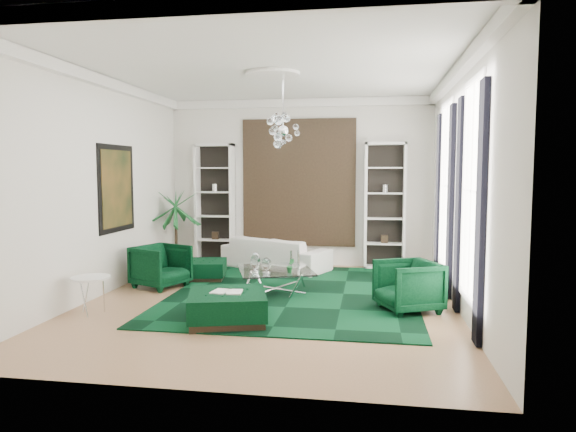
% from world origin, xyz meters
% --- Properties ---
extents(floor, '(6.00, 7.00, 0.02)m').
position_xyz_m(floor, '(0.00, 0.00, -0.01)').
color(floor, tan).
rests_on(floor, ground).
extents(ceiling, '(6.00, 7.00, 0.02)m').
position_xyz_m(ceiling, '(0.00, 0.00, 3.81)').
color(ceiling, white).
rests_on(ceiling, ground).
extents(wall_back, '(6.00, 0.02, 3.80)m').
position_xyz_m(wall_back, '(0.00, 3.51, 1.90)').
color(wall_back, silver).
rests_on(wall_back, ground).
extents(wall_front, '(6.00, 0.02, 3.80)m').
position_xyz_m(wall_front, '(0.00, -3.51, 1.90)').
color(wall_front, silver).
rests_on(wall_front, ground).
extents(wall_left, '(0.02, 7.00, 3.80)m').
position_xyz_m(wall_left, '(-3.01, 0.00, 1.90)').
color(wall_left, silver).
rests_on(wall_left, ground).
extents(wall_right, '(0.02, 7.00, 3.80)m').
position_xyz_m(wall_right, '(3.01, 0.00, 1.90)').
color(wall_right, silver).
rests_on(wall_right, ground).
extents(crown_molding, '(6.00, 7.00, 0.18)m').
position_xyz_m(crown_molding, '(0.00, 0.00, 3.70)').
color(crown_molding, white).
rests_on(crown_molding, ceiling).
extents(ceiling_medallion, '(0.90, 0.90, 0.05)m').
position_xyz_m(ceiling_medallion, '(0.00, 0.30, 3.77)').
color(ceiling_medallion, white).
rests_on(ceiling_medallion, ceiling).
extents(tapestry, '(2.50, 0.06, 2.80)m').
position_xyz_m(tapestry, '(0.00, 3.46, 1.90)').
color(tapestry, black).
rests_on(tapestry, wall_back).
extents(shelving_left, '(0.90, 0.38, 2.80)m').
position_xyz_m(shelving_left, '(-1.95, 3.31, 1.40)').
color(shelving_left, white).
rests_on(shelving_left, floor).
extents(shelving_right, '(0.90, 0.38, 2.80)m').
position_xyz_m(shelving_right, '(1.95, 3.31, 1.40)').
color(shelving_right, white).
rests_on(shelving_right, floor).
extents(painting, '(0.04, 1.30, 1.60)m').
position_xyz_m(painting, '(-2.97, 0.60, 1.85)').
color(painting, black).
rests_on(painting, wall_left).
extents(window_near, '(0.03, 1.10, 2.90)m').
position_xyz_m(window_near, '(2.99, -0.90, 1.90)').
color(window_near, white).
rests_on(window_near, wall_right).
extents(curtain_near_a, '(0.07, 0.30, 3.25)m').
position_xyz_m(curtain_near_a, '(2.96, -1.68, 1.65)').
color(curtain_near_a, black).
rests_on(curtain_near_a, floor).
extents(curtain_near_b, '(0.07, 0.30, 3.25)m').
position_xyz_m(curtain_near_b, '(2.96, -0.12, 1.65)').
color(curtain_near_b, black).
rests_on(curtain_near_b, floor).
extents(window_far, '(0.03, 1.10, 2.90)m').
position_xyz_m(window_far, '(2.99, 1.50, 1.90)').
color(window_far, white).
rests_on(window_far, wall_right).
extents(curtain_far_a, '(0.07, 0.30, 3.25)m').
position_xyz_m(curtain_far_a, '(2.96, 0.72, 1.65)').
color(curtain_far_a, black).
rests_on(curtain_far_a, floor).
extents(curtain_far_b, '(0.07, 0.30, 3.25)m').
position_xyz_m(curtain_far_b, '(2.96, 2.28, 1.65)').
color(curtain_far_b, black).
rests_on(curtain_far_b, floor).
extents(rug, '(4.20, 5.00, 0.02)m').
position_xyz_m(rug, '(0.31, 0.69, 0.01)').
color(rug, black).
rests_on(rug, floor).
extents(sofa, '(2.58, 1.85, 0.70)m').
position_xyz_m(sofa, '(-0.43, 2.87, 0.35)').
color(sofa, white).
rests_on(sofa, floor).
extents(armchair_left, '(1.14, 1.13, 0.80)m').
position_xyz_m(armchair_left, '(-2.22, 0.76, 0.40)').
color(armchair_left, black).
rests_on(armchair_left, floor).
extents(armchair_right, '(1.14, 1.13, 0.79)m').
position_xyz_m(armchair_right, '(2.22, -0.19, 0.40)').
color(armchair_right, black).
rests_on(armchair_right, floor).
extents(coffee_table, '(1.60, 1.60, 0.43)m').
position_xyz_m(coffee_table, '(-0.03, 0.63, 0.22)').
color(coffee_table, white).
rests_on(coffee_table, floor).
extents(ottoman_side, '(0.99, 0.99, 0.38)m').
position_xyz_m(ottoman_side, '(-1.66, 1.57, 0.19)').
color(ottoman_side, black).
rests_on(ottoman_side, floor).
extents(ottoman_front, '(1.34, 1.34, 0.43)m').
position_xyz_m(ottoman_front, '(-0.39, -1.20, 0.22)').
color(ottoman_front, black).
rests_on(ottoman_front, floor).
extents(book, '(0.44, 0.29, 0.03)m').
position_xyz_m(book, '(-0.39, -1.20, 0.45)').
color(book, white).
rests_on(book, ottoman_front).
extents(side_table, '(0.76, 0.76, 0.56)m').
position_xyz_m(side_table, '(-2.55, -1.12, 0.28)').
color(side_table, white).
rests_on(side_table, floor).
extents(palm, '(1.59, 1.59, 2.25)m').
position_xyz_m(palm, '(-2.65, 2.63, 1.12)').
color(palm, '#195C28').
rests_on(palm, floor).
extents(chandelier, '(0.93, 0.93, 0.68)m').
position_xyz_m(chandelier, '(0.13, 0.54, 2.85)').
color(chandelier, white).
rests_on(chandelier, ceiling).
extents(table_plant, '(0.16, 0.14, 0.25)m').
position_xyz_m(table_plant, '(0.29, 0.37, 0.56)').
color(table_plant, '#195C28').
rests_on(table_plant, coffee_table).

